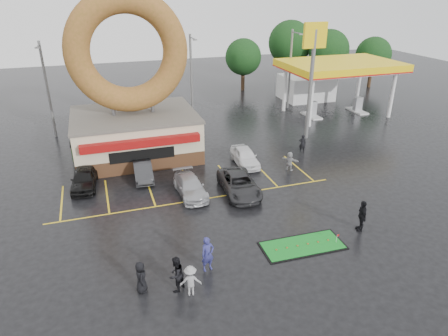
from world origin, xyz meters
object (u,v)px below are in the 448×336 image
object	(u,v)px
car_grey	(239,184)
dumpster	(83,150)
shell_sign	(313,60)
donut_shop	(133,104)
streetlight_mid	(192,76)
person_cameraman	(362,216)
streetlight_right	(290,68)
car_black	(84,178)
car_dgrey	(143,171)
car_silver	(190,186)
gas_station	(324,76)
streetlight_left	(47,88)
putting_green	(303,246)
car_white	(245,156)
person_blue	(208,254)

from	to	relation	value
car_grey	dumpster	bearing A→B (deg)	139.93
shell_sign	donut_shop	bearing A→B (deg)	176.53
streetlight_mid	person_cameraman	distance (m)	24.80
streetlight_mid	streetlight_right	world-z (taller)	same
streetlight_mid	car_black	xyz separation A→B (m)	(-11.43, -13.08, -4.06)
car_dgrey	car_silver	world-z (taller)	car_dgrey
donut_shop	gas_station	distance (m)	24.35
streetlight_right	person_cameraman	distance (m)	26.55
car_grey	person_cameraman	bearing A→B (deg)	-47.53
donut_shop	streetlight_left	size ratio (longest dim) A/B	1.50
donut_shop	shell_sign	bearing A→B (deg)	-3.47
donut_shop	car_dgrey	world-z (taller)	donut_shop
car_grey	dumpster	world-z (taller)	car_grey
streetlight_left	putting_green	bearing A→B (deg)	-58.90
car_white	dumpster	xyz separation A→B (m)	(-12.64, 5.65, -0.05)
streetlight_mid	car_dgrey	bearing A→B (deg)	-119.00
car_grey	car_silver	bearing A→B (deg)	169.95
car_white	putting_green	xyz separation A→B (m)	(-0.93, -11.64, -0.67)
streetlight_right	car_silver	xyz separation A→B (m)	(-16.37, -17.58, -4.15)
streetlight_left	car_dgrey	size ratio (longest dim) A/B	2.34
donut_shop	car_white	distance (m)	10.25
gas_station	car_white	bearing A→B (deg)	-138.95
car_black	car_white	world-z (taller)	car_black
car_grey	putting_green	bearing A→B (deg)	-76.18
streetlight_mid	streetlight_right	bearing A→B (deg)	4.76
streetlight_mid	person_blue	distance (m)	25.70
streetlight_mid	dumpster	xyz separation A→B (m)	(-11.50, -7.26, -4.13)
streetlight_left	streetlight_right	size ratio (longest dim) A/B	1.00
donut_shop	gas_station	world-z (taller)	donut_shop
car_black	streetlight_left	bearing A→B (deg)	108.05
streetlight_left	person_blue	world-z (taller)	streetlight_left
dumpster	putting_green	world-z (taller)	dumpster
streetlight_mid	gas_station	bearing A→B (deg)	0.08
car_grey	car_white	distance (m)	4.99
car_dgrey	person_cameraman	distance (m)	16.04
car_dgrey	dumpster	world-z (taller)	dumpster
car_dgrey	car_white	size ratio (longest dim) A/B	0.93
streetlight_mid	dumpster	world-z (taller)	streetlight_mid
gas_station	person_blue	size ratio (longest dim) A/B	7.03
streetlight_right	car_black	size ratio (longest dim) A/B	2.13
car_silver	shell_sign	bearing A→B (deg)	28.16
streetlight_left	car_white	world-z (taller)	streetlight_left
car_silver	donut_shop	bearing A→B (deg)	105.30
donut_shop	car_dgrey	distance (m)	6.28
car_silver	person_blue	distance (m)	8.33
gas_station	streetlight_right	size ratio (longest dim) A/B	1.52
car_black	person_cameraman	distance (m)	19.22
shell_sign	car_black	xyz separation A→B (m)	(-20.43, -4.17, -6.66)
car_black	car_dgrey	bearing A→B (deg)	8.27
car_dgrey	person_blue	world-z (taller)	person_blue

